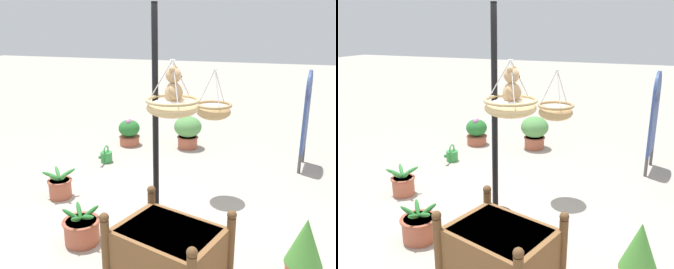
% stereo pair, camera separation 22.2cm
% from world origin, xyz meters
% --- Properties ---
extents(ground_plane, '(40.00, 40.00, 0.00)m').
position_xyz_m(ground_plane, '(0.00, 0.00, 0.00)').
color(ground_plane, '#A8A093').
extents(display_pole_central, '(0.44, 0.44, 2.57)m').
position_xyz_m(display_pole_central, '(-0.19, -0.18, 0.81)').
color(display_pole_central, black).
rests_on(display_pole_central, ground).
extents(hanging_basket_with_teddy, '(0.58, 0.58, 0.61)m').
position_xyz_m(hanging_basket_with_teddy, '(-0.04, 0.07, 1.45)').
color(hanging_basket_with_teddy, tan).
extents(teddy_bear, '(0.29, 0.27, 0.43)m').
position_xyz_m(teddy_bear, '(-0.04, 0.09, 1.63)').
color(teddy_bear, tan).
extents(hanging_basket_left_high, '(0.47, 0.47, 0.65)m').
position_xyz_m(hanging_basket_left_high, '(-0.97, 0.34, 1.22)').
color(hanging_basket_left_high, tan).
extents(wooden_planter_box, '(1.00, 1.14, 0.71)m').
position_xyz_m(wooden_planter_box, '(0.88, 0.33, 0.29)').
color(wooden_planter_box, brown).
rests_on(wooden_planter_box, ground).
extents(potted_plant_fern_front, '(0.43, 0.43, 0.42)m').
position_xyz_m(potted_plant_fern_front, '(0.57, -0.76, 0.16)').
color(potted_plant_fern_front, '#AD563D').
rests_on(potted_plant_fern_front, ground).
extents(potted_plant_flowering_red, '(0.53, 0.53, 0.62)m').
position_xyz_m(potted_plant_flowering_red, '(-2.89, -0.52, 0.35)').
color(potted_plant_flowering_red, '#AD563D').
rests_on(potted_plant_flowering_red, ground).
extents(potted_plant_bushy_green, '(0.42, 0.42, 0.53)m').
position_xyz_m(potted_plant_bushy_green, '(-2.71, -1.66, 0.25)').
color(potted_plant_bushy_green, '#AD563D').
rests_on(potted_plant_bushy_green, ground).
extents(potted_plant_conical_shrub, '(0.39, 0.41, 0.41)m').
position_xyz_m(potted_plant_conical_shrub, '(-0.29, -1.62, 0.17)').
color(potted_plant_conical_shrub, '#AD563D').
rests_on(potted_plant_conical_shrub, ground).
extents(potted_plant_trailing_ivy, '(0.34, 0.34, 0.63)m').
position_xyz_m(potted_plant_trailing_ivy, '(0.46, 1.50, 0.31)').
color(potted_plant_trailing_ivy, '#BC6042').
rests_on(potted_plant_trailing_ivy, ground).
extents(display_sign_board, '(0.63, 0.12, 1.62)m').
position_xyz_m(display_sign_board, '(-2.50, 1.54, 0.96)').
color(display_sign_board, '#334C8C').
rests_on(display_sign_board, ground).
extents(watering_can, '(0.35, 0.20, 0.30)m').
position_xyz_m(watering_can, '(-1.70, -1.65, 0.10)').
color(watering_can, '#338C3F').
rests_on(watering_can, ground).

